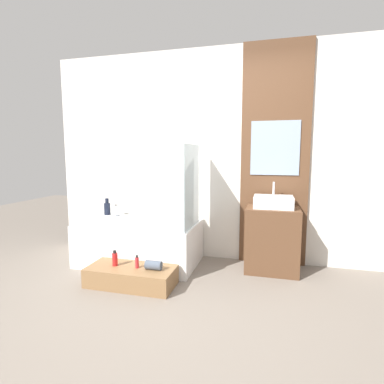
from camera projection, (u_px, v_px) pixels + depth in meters
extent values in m
plane|color=slate|center=(171.00, 320.00, 2.40)|extent=(12.00, 12.00, 0.00)
cube|color=silver|center=(211.00, 156.00, 3.75)|extent=(4.20, 0.06, 2.60)
cube|color=brown|center=(275.00, 156.00, 3.51)|extent=(0.78, 0.03, 2.60)
cube|color=#8C9EB2|center=(275.00, 148.00, 3.47)|extent=(0.55, 0.01, 0.63)
cube|color=white|center=(140.00, 242.00, 3.65)|extent=(1.41, 0.80, 0.50)
cube|color=silver|center=(139.00, 223.00, 3.62)|extent=(1.10, 0.56, 0.01)
cube|color=silver|center=(192.00, 186.00, 3.33)|extent=(0.01, 0.63, 0.93)
cube|color=olive|center=(131.00, 276.00, 3.03)|extent=(0.89, 0.39, 0.19)
cube|color=brown|center=(272.00, 239.00, 3.39)|extent=(0.58, 0.45, 0.73)
cube|color=white|center=(273.00, 202.00, 3.33)|extent=(0.42, 0.31, 0.13)
cylinder|color=silver|center=(274.00, 188.00, 3.40)|extent=(0.02, 0.02, 0.15)
cylinder|color=black|center=(107.00, 209.00, 4.06)|extent=(0.08, 0.08, 0.16)
cylinder|color=black|center=(107.00, 201.00, 4.04)|extent=(0.05, 0.05, 0.07)
sphere|color=white|center=(117.00, 211.00, 4.00)|extent=(0.13, 0.13, 0.13)
cylinder|color=red|center=(115.00, 259.00, 3.05)|extent=(0.05, 0.05, 0.13)
cylinder|color=black|center=(115.00, 252.00, 3.04)|extent=(0.03, 0.03, 0.03)
cylinder|color=red|center=(137.00, 263.00, 2.99)|extent=(0.04, 0.04, 0.11)
cylinder|color=black|center=(137.00, 256.00, 2.98)|extent=(0.02, 0.02, 0.02)
cylinder|color=#4C5666|center=(154.00, 265.00, 2.95)|extent=(0.16, 0.09, 0.09)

